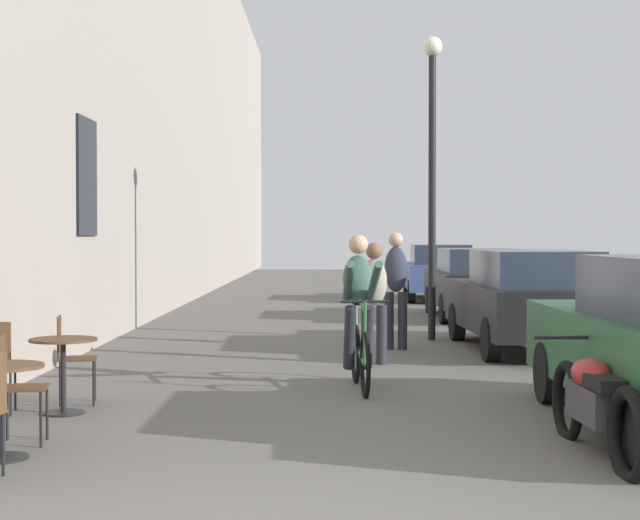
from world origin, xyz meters
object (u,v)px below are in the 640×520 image
(cafe_table_near, at_px, (1,391))
(street_lamp, at_px, (432,148))
(pedestrian_near, at_px, (374,296))
(pedestrian_mid, at_px, (396,284))
(parked_car_second, at_px, (527,299))
(cafe_chair_mid_toward_street, at_px, (70,353))
(parked_car_fourth, at_px, (439,271))
(parked_car_third, at_px, (475,282))
(cafe_table_mid, at_px, (63,359))
(cafe_chair_near_toward_wall, at_px, (14,381))
(parked_motorcycle, at_px, (596,404))
(cyclist_on_bicycle, at_px, (359,315))

(cafe_table_near, relative_size, street_lamp, 0.15)
(cafe_table_near, distance_m, pedestrian_near, 6.42)
(cafe_table_near, xyz_separation_m, street_lamp, (4.17, 8.62, 2.59))
(pedestrian_mid, height_order, parked_car_second, pedestrian_mid)
(pedestrian_near, bearing_deg, cafe_chair_mid_toward_street, -135.55)
(pedestrian_near, bearing_deg, parked_car_fourth, 79.87)
(parked_car_third, bearing_deg, street_lamp, -107.71)
(cafe_table_mid, distance_m, cafe_chair_mid_toward_street, 0.54)
(cafe_chair_mid_toward_street, relative_size, parked_car_third, 0.22)
(pedestrian_near, bearing_deg, cafe_chair_near_toward_wall, -122.05)
(cafe_table_near, height_order, cafe_chair_mid_toward_street, cafe_chair_mid_toward_street)
(cafe_chair_near_toward_wall, xyz_separation_m, parked_car_second, (5.49, 6.58, 0.25))
(cafe_table_mid, height_order, parked_car_fourth, parked_car_fourth)
(parked_car_fourth, bearing_deg, pedestrian_near, -100.13)
(street_lamp, relative_size, parked_car_third, 1.22)
(cafe_chair_near_toward_wall, relative_size, parked_car_third, 0.22)
(parked_motorcycle, bearing_deg, cyclist_on_bicycle, 116.31)
(parked_motorcycle, bearing_deg, cafe_table_mid, 158.70)
(cyclist_on_bicycle, bearing_deg, cafe_table_near, -128.27)
(cafe_chair_near_toward_wall, height_order, street_lamp, street_lamp)
(cafe_table_mid, bearing_deg, street_lamp, 57.85)
(cyclist_on_bicycle, relative_size, parked_car_second, 0.42)
(parked_car_second, height_order, parked_motorcycle, parked_car_second)
(cafe_table_mid, height_order, cafe_chair_mid_toward_street, cafe_chair_mid_toward_street)
(pedestrian_mid, bearing_deg, parked_car_second, -4.76)
(cafe_table_mid, relative_size, parked_car_third, 0.18)
(cafe_table_mid, relative_size, cyclist_on_bicycle, 0.41)
(cafe_chair_mid_toward_street, xyz_separation_m, parked_car_fourth, (5.52, 16.07, 0.24))
(cafe_table_near, relative_size, parked_motorcycle, 0.34)
(cafe_table_mid, height_order, parked_car_second, parked_car_second)
(cafe_chair_mid_toward_street, distance_m, cyclist_on_bicycle, 3.17)
(parked_car_second, bearing_deg, parked_car_third, 89.19)
(cafe_table_near, xyz_separation_m, pedestrian_mid, (3.50, 7.28, 0.46))
(cyclist_on_bicycle, xyz_separation_m, parked_car_second, (2.58, 3.53, -0.04))
(cyclist_on_bicycle, bearing_deg, cafe_chair_mid_toward_street, -158.96)
(cyclist_on_bicycle, height_order, parked_car_second, cyclist_on_bicycle)
(cafe_table_mid, relative_size, parked_motorcycle, 0.34)
(cafe_table_near, height_order, cafe_chair_near_toward_wall, cafe_chair_near_toward_wall)
(cafe_chair_mid_toward_street, bearing_deg, cafe_chair_near_toward_wall, -88.89)
(cafe_chair_mid_toward_street, height_order, street_lamp, street_lamp)
(cafe_chair_near_toward_wall, bearing_deg, street_lamp, 62.27)
(cyclist_on_bicycle, relative_size, pedestrian_near, 1.10)
(cyclist_on_bicycle, relative_size, parked_car_third, 0.44)
(cafe_table_near, bearing_deg, parked_motorcycle, 1.71)
(cafe_chair_mid_toward_street, bearing_deg, parked_car_second, 40.12)
(cafe_chair_mid_toward_street, xyz_separation_m, street_lamp, (4.29, 6.16, 2.59))
(pedestrian_near, distance_m, pedestrian_mid, 1.72)
(street_lamp, bearing_deg, cafe_chair_near_toward_wall, -117.73)
(cafe_chair_near_toward_wall, distance_m, pedestrian_near, 5.99)
(parked_car_fourth, bearing_deg, cyclist_on_bicycle, -99.77)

